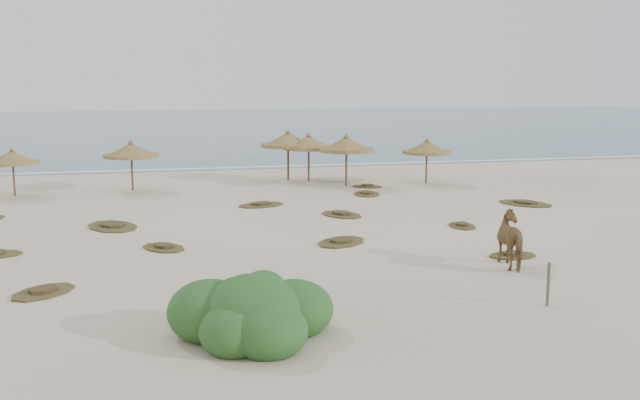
# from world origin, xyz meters

# --- Properties ---
(ground) EXTENTS (160.00, 160.00, 0.00)m
(ground) POSITION_xyz_m (0.00, 0.00, 0.00)
(ground) COLOR beige
(ground) RESTS_ON ground
(ocean) EXTENTS (200.00, 100.00, 0.01)m
(ocean) POSITION_xyz_m (0.00, 75.00, 0.00)
(ocean) COLOR #285678
(ocean) RESTS_ON ground
(foam_line) EXTENTS (70.00, 0.60, 0.01)m
(foam_line) POSITION_xyz_m (0.00, 26.00, 0.00)
(foam_line) COLOR silver
(foam_line) RESTS_ON ground
(palapa_1) EXTENTS (2.96, 2.96, 2.47)m
(palapa_1) POSITION_xyz_m (-10.98, 16.83, 1.92)
(palapa_1) COLOR brown
(palapa_1) RESTS_ON ground
(palapa_2) EXTENTS (3.14, 3.14, 2.72)m
(palapa_2) POSITION_xyz_m (-5.20, 17.22, 2.11)
(palapa_2) COLOR brown
(palapa_2) RESTS_ON ground
(palapa_3) EXTENTS (3.82, 3.82, 2.99)m
(palapa_3) POSITION_xyz_m (3.61, 19.30, 2.32)
(palapa_3) COLOR brown
(palapa_3) RESTS_ON ground
(palapa_4) EXTENTS (3.81, 3.81, 2.85)m
(palapa_4) POSITION_xyz_m (4.68, 18.57, 2.21)
(palapa_4) COLOR brown
(palapa_4) RESTS_ON ground
(palapa_5) EXTENTS (3.90, 3.90, 2.93)m
(palapa_5) POSITION_xyz_m (6.28, 16.21, 2.27)
(palapa_5) COLOR brown
(palapa_5) RESTS_ON ground
(palapa_6) EXTENTS (2.85, 2.85, 2.59)m
(palapa_6) POSITION_xyz_m (10.97, 16.11, 2.01)
(palapa_6) COLOR brown
(palapa_6) RESTS_ON ground
(horse) EXTENTS (1.15, 2.12, 1.71)m
(horse) POSITION_xyz_m (6.67, -1.78, 0.86)
(horse) COLOR olive
(horse) RESTS_ON ground
(fence_post_near) EXTENTS (0.11, 0.11, 1.15)m
(fence_post_near) POSITION_xyz_m (5.52, -5.62, 0.58)
(fence_post_near) COLOR brown
(fence_post_near) RESTS_ON ground
(fence_post_far) EXTENTS (0.11, 0.11, 1.14)m
(fence_post_far) POSITION_xyz_m (6.44, -2.47, 0.57)
(fence_post_far) COLOR brown
(fence_post_far) RESTS_ON ground
(bush) EXTENTS (3.82, 3.36, 1.71)m
(bush) POSITION_xyz_m (-2.20, -6.15, 0.56)
(bush) COLOR #2F6029
(bush) RESTS_ON ground
(scrub_1) EXTENTS (2.69, 3.19, 0.16)m
(scrub_1) POSITION_xyz_m (-5.84, 7.47, 0.05)
(scrub_1) COLOR #4D4422
(scrub_1) RESTS_ON ground
(scrub_2) EXTENTS (1.99, 2.18, 0.16)m
(scrub_2) POSITION_xyz_m (-3.95, 3.25, 0.05)
(scrub_2) COLOR #4D4422
(scrub_2) RESTS_ON ground
(scrub_3) EXTENTS (2.14, 2.52, 0.16)m
(scrub_3) POSITION_xyz_m (3.69, 7.77, 0.05)
(scrub_3) COLOR #4D4422
(scrub_3) RESTS_ON ground
(scrub_4) EXTENTS (1.14, 1.64, 0.16)m
(scrub_4) POSITION_xyz_m (7.72, 4.29, 0.05)
(scrub_4) COLOR #4D4422
(scrub_4) RESTS_ON ground
(scrub_5) EXTENTS (2.85, 3.14, 0.16)m
(scrub_5) POSITION_xyz_m (12.87, 8.45, 0.05)
(scrub_5) COLOR #4D4422
(scrub_5) RESTS_ON ground
(scrub_7) EXTENTS (1.66, 2.24, 0.16)m
(scrub_7) POSITION_xyz_m (6.46, 13.00, 0.05)
(scrub_7) COLOR #4D4422
(scrub_7) RESTS_ON ground
(scrub_9) EXTENTS (2.57, 2.50, 0.16)m
(scrub_9) POSITION_xyz_m (2.27, 2.64, 0.05)
(scrub_9) COLOR #4D4422
(scrub_9) RESTS_ON ground
(scrub_10) EXTENTS (1.97, 1.74, 0.16)m
(scrub_10) POSITION_xyz_m (7.29, 15.47, 0.05)
(scrub_10) COLOR #4D4422
(scrub_10) RESTS_ON ground
(scrub_11) EXTENTS (2.22, 2.25, 0.16)m
(scrub_11) POSITION_xyz_m (-7.30, -1.36, 0.05)
(scrub_11) COLOR #4D4422
(scrub_11) RESTS_ON ground
(scrub_12) EXTENTS (1.71, 1.17, 0.16)m
(scrub_12) POSITION_xyz_m (7.25, -0.63, 0.05)
(scrub_12) COLOR #4D4422
(scrub_12) RESTS_ON ground
(scrub_13) EXTENTS (2.60, 2.12, 0.16)m
(scrub_13) POSITION_xyz_m (0.69, 11.01, 0.05)
(scrub_13) COLOR #4D4422
(scrub_13) RESTS_ON ground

